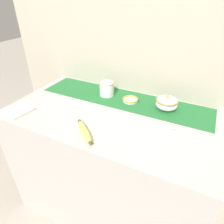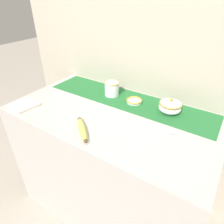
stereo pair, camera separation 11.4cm
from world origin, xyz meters
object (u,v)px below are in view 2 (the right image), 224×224
object	(u,v)px
small_dish	(134,101)
napkin_stack	(24,105)
spoon	(171,132)
sugar_bowl	(170,106)
banana	(82,129)
cream_pitcher	(112,88)

from	to	relation	value
small_dish	napkin_stack	bearing A→B (deg)	-142.92
small_dish	spoon	xyz separation A→B (m)	(0.32, -0.19, -0.01)
sugar_bowl	spoon	size ratio (longest dim) A/B	0.90
banana	spoon	xyz separation A→B (m)	(0.40, 0.25, -0.01)
cream_pitcher	small_dish	distance (m)	0.19
napkin_stack	small_dish	bearing A→B (deg)	37.08
sugar_bowl	small_dish	xyz separation A→B (m)	(-0.24, -0.01, -0.03)
cream_pitcher	spoon	distance (m)	0.54
napkin_stack	sugar_bowl	bearing A→B (deg)	28.46
banana	napkin_stack	world-z (taller)	banana
small_dish	banana	xyz separation A→B (m)	(-0.08, -0.44, 0.00)
spoon	small_dish	bearing A→B (deg)	139.48
small_dish	banana	size ratio (longest dim) A/B	0.58
cream_pitcher	sugar_bowl	size ratio (longest dim) A/B	0.91
sugar_bowl	napkin_stack	distance (m)	0.93
cream_pitcher	napkin_stack	bearing A→B (deg)	-131.44
small_dish	spoon	size ratio (longest dim) A/B	0.71
banana	spoon	bearing A→B (deg)	32.04
napkin_stack	cream_pitcher	bearing A→B (deg)	48.56
small_dish	napkin_stack	world-z (taller)	small_dish
cream_pitcher	banana	size ratio (longest dim) A/B	0.66
cream_pitcher	banana	distance (m)	0.46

